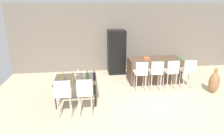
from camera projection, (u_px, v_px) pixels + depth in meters
name	position (u px, v px, depth m)	size (l,w,h in m)	color
ground_plane	(145.00, 96.00, 6.34)	(10.00, 10.00, 0.00)	#C6B28E
back_wall	(128.00, 38.00, 8.56)	(10.00, 0.12, 2.90)	#665B51
kitchen_island	(154.00, 70.00, 7.40)	(1.93, 0.81, 0.92)	#4C3828
bar_chair_left	(141.00, 72.00, 6.49)	(0.41, 0.41, 1.05)	white
bar_chair_middle	(156.00, 71.00, 6.56)	(0.43, 0.43, 1.05)	white
bar_chair_right	(171.00, 70.00, 6.63)	(0.41, 0.41, 1.05)	white
bar_chair_far	(188.00, 70.00, 6.71)	(0.42, 0.42, 1.05)	white
dining_table	(76.00, 81.00, 5.80)	(1.23, 0.97, 0.74)	#4C4238
dining_chair_near	(63.00, 92.00, 4.96)	(0.40, 0.40, 1.05)	white
dining_chair_far	(85.00, 91.00, 5.03)	(0.42, 0.42, 1.05)	white
wine_bottle_middle	(88.00, 77.00, 5.57)	(0.08, 0.08, 0.30)	#194723
wine_bottle_near	(63.00, 78.00, 5.48)	(0.06, 0.06, 0.30)	brown
wine_bottle_end	(94.00, 76.00, 5.61)	(0.08, 0.08, 0.30)	black
wine_bottle_inner	(73.00, 80.00, 5.35)	(0.07, 0.07, 0.33)	brown
wine_glass_left	(78.00, 71.00, 6.08)	(0.07, 0.07, 0.17)	silver
wine_glass_right	(75.00, 74.00, 5.76)	(0.07, 0.07, 0.17)	silver
wine_glass_far	(84.00, 72.00, 6.00)	(0.07, 0.07, 0.17)	silver
refrigerator	(116.00, 52.00, 8.24)	(0.72, 0.68, 1.84)	black
fruit_bowl	(147.00, 58.00, 7.12)	(0.25, 0.25, 0.07)	#C6512D
floor_vase	(214.00, 83.00, 6.45)	(0.33, 0.33, 0.86)	brown
potted_plant	(180.00, 62.00, 8.76)	(0.42, 0.42, 0.62)	#996B4C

